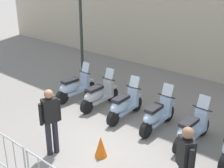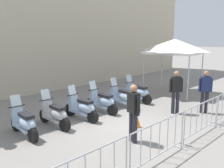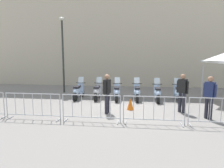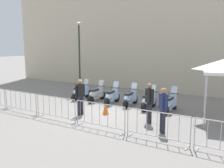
% 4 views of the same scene
% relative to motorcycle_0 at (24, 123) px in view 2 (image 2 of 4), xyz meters
% --- Properties ---
extents(ground_plane, '(120.00, 120.00, 0.00)m').
position_rel_motorcycle_0_xyz_m(ground_plane, '(2.46, -2.24, -0.45)').
color(ground_plane, gray).
extents(motorcycle_0, '(0.70, 1.71, 1.24)m').
position_rel_motorcycle_0_xyz_m(motorcycle_0, '(0.00, 0.00, 0.00)').
color(motorcycle_0, black).
rests_on(motorcycle_0, ground).
extents(motorcycle_1, '(0.65, 1.72, 1.24)m').
position_rel_motorcycle_0_xyz_m(motorcycle_1, '(1.12, -0.15, 0.00)').
color(motorcycle_1, black).
rests_on(motorcycle_1, ground).
extents(motorcycle_2, '(0.58, 1.72, 1.24)m').
position_rel_motorcycle_0_xyz_m(motorcycle_2, '(2.22, -0.41, 0.00)').
color(motorcycle_2, black).
rests_on(motorcycle_2, ground).
extents(motorcycle_3, '(0.61, 1.72, 1.24)m').
position_rel_motorcycle_0_xyz_m(motorcycle_3, '(3.34, -0.51, 0.00)').
color(motorcycle_3, black).
rests_on(motorcycle_3, ground).
extents(motorcycle_4, '(0.68, 1.71, 1.24)m').
position_rel_motorcycle_0_xyz_m(motorcycle_4, '(4.42, -0.80, 0.00)').
color(motorcycle_4, black).
rests_on(motorcycle_4, ground).
extents(motorcycle_5, '(0.69, 1.71, 1.24)m').
position_rel_motorcycle_0_xyz_m(motorcycle_5, '(5.54, -0.93, 0.00)').
color(motorcycle_5, black).
rests_on(motorcycle_5, ground).
extents(barrier_segment_2, '(2.24, 0.80, 1.07)m').
position_rel_motorcycle_0_xyz_m(barrier_segment_2, '(0.95, -4.05, 0.07)').
color(barrier_segment_2, '#B2B5B7').
rests_on(barrier_segment_2, ground).
extents(barrier_segment_3, '(2.24, 0.80, 1.07)m').
position_rel_motorcycle_0_xyz_m(barrier_segment_3, '(3.27, -4.45, 0.07)').
color(barrier_segment_3, '#B2B5B7').
rests_on(barrier_segment_3, ground).
extents(officer_near_row_end, '(0.35, 0.50, 1.73)m').
position_rel_motorcycle_0_xyz_m(officer_near_row_end, '(1.59, -2.93, 0.53)').
color(officer_near_row_end, '#23232D').
rests_on(officer_near_row_end, ground).
extents(officer_mid_plaza, '(0.38, 0.48, 1.73)m').
position_rel_motorcycle_0_xyz_m(officer_mid_plaza, '(5.64, -3.92, 0.53)').
color(officer_mid_plaza, '#23232D').
rests_on(officer_mid_plaza, ground).
extents(officer_by_barriers, '(0.40, 0.44, 1.73)m').
position_rel_motorcycle_0_xyz_m(officer_by_barriers, '(4.92, -2.97, 0.53)').
color(officer_by_barriers, '#23232D').
rests_on(officer_by_barriers, ground).
extents(canopy_tent, '(2.64, 2.64, 2.91)m').
position_rel_motorcycle_0_xyz_m(canopy_tent, '(8.31, -1.57, 2.06)').
color(canopy_tent, silver).
rests_on(canopy_tent, ground).
extents(traffic_cone, '(0.32, 0.32, 0.55)m').
position_rel_motorcycle_0_xyz_m(traffic_cone, '(2.69, -2.42, -0.18)').
color(traffic_cone, orange).
rests_on(traffic_cone, ground).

